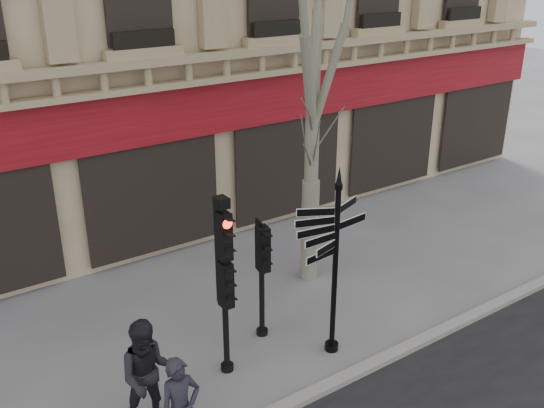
{
  "coord_description": "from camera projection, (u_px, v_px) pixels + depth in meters",
  "views": [
    {
      "loc": [
        -5.31,
        -7.88,
        7.07
      ],
      "look_at": [
        0.52,
        0.6,
        2.78
      ],
      "focal_mm": 40.0,
      "sensor_mm": 36.0,
      "label": 1
    }
  ],
  "objects": [
    {
      "name": "traffic_signal_secondary",
      "position": [
        262.0,
        261.0,
        11.49
      ],
      "size": [
        0.45,
        0.36,
        2.38
      ],
      "rotation": [
        0.0,
        0.0,
        -0.2
      ],
      "color": "black",
      "rests_on": "ground"
    },
    {
      "name": "traffic_signal_main",
      "position": [
        224.0,
        266.0,
        10.26
      ],
      "size": [
        0.38,
        0.27,
        3.41
      ],
      "rotation": [
        0.0,
        0.0,
        -0.01
      ],
      "color": "black",
      "rests_on": "ground"
    },
    {
      "name": "pedestrian_b",
      "position": [
        149.0,
        376.0,
        9.43
      ],
      "size": [
        1.12,
        0.98,
        1.94
      ],
      "primitive_type": "imported",
      "rotation": [
        0.0,
        0.0,
        -0.3
      ],
      "color": "black",
      "rests_on": "ground"
    },
    {
      "name": "kerb",
      "position": [
        313.0,
        393.0,
        10.4
      ],
      "size": [
        80.0,
        0.25,
        0.12
      ],
      "primitive_type": "cube",
      "color": "gray",
      "rests_on": "ground"
    },
    {
      "name": "fingerpost",
      "position": [
        337.0,
        232.0,
        10.69
      ],
      "size": [
        1.67,
        1.67,
        3.73
      ],
      "rotation": [
        0.0,
        0.0,
        -0.07
      ],
      "color": "black",
      "rests_on": "ground"
    },
    {
      "name": "ground",
      "position": [
        267.0,
        355.0,
        11.49
      ],
      "size": [
        80.0,
        80.0,
        0.0
      ],
      "primitive_type": "plane",
      "color": "#5B5B5F",
      "rests_on": "ground"
    }
  ]
}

